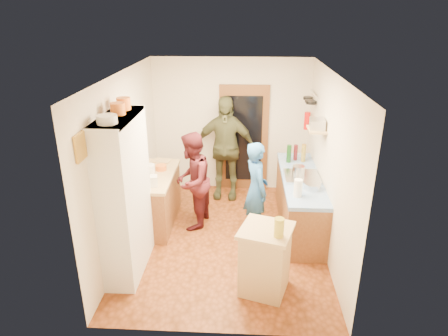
# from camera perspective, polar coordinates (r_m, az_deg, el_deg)

# --- Properties ---
(floor) EXTENTS (3.00, 4.00, 0.02)m
(floor) POSITION_cam_1_polar(r_m,az_deg,el_deg) (6.49, 0.24, -10.11)
(floor) COLOR brown
(floor) RESTS_ON ground
(ceiling) EXTENTS (3.00, 4.00, 0.02)m
(ceiling) POSITION_cam_1_polar(r_m,az_deg,el_deg) (5.56, 0.28, 13.44)
(ceiling) COLOR silver
(ceiling) RESTS_ON ground
(wall_back) EXTENTS (3.00, 0.02, 2.60)m
(wall_back) POSITION_cam_1_polar(r_m,az_deg,el_deg) (7.80, 1.01, 6.09)
(wall_back) COLOR beige
(wall_back) RESTS_ON ground
(wall_front) EXTENTS (3.00, 0.02, 2.60)m
(wall_front) POSITION_cam_1_polar(r_m,az_deg,el_deg) (4.09, -1.20, -9.48)
(wall_front) COLOR beige
(wall_front) RESTS_ON ground
(wall_left) EXTENTS (0.02, 4.00, 2.60)m
(wall_left) POSITION_cam_1_polar(r_m,az_deg,el_deg) (6.15, -13.93, 1.00)
(wall_left) COLOR beige
(wall_left) RESTS_ON ground
(wall_right) EXTENTS (0.02, 4.00, 2.60)m
(wall_right) POSITION_cam_1_polar(r_m,az_deg,el_deg) (6.02, 14.77, 0.44)
(wall_right) COLOR beige
(wall_right) RESTS_ON ground
(door_frame) EXTENTS (0.95, 0.06, 2.10)m
(door_frame) POSITION_cam_1_polar(r_m,az_deg,el_deg) (7.83, 2.82, 4.22)
(door_frame) COLOR brown
(door_frame) RESTS_ON ground
(door_glass) EXTENTS (0.70, 0.02, 1.70)m
(door_glass) POSITION_cam_1_polar(r_m,az_deg,el_deg) (7.80, 2.82, 4.14)
(door_glass) COLOR black
(door_glass) RESTS_ON door_frame
(hutch_body) EXTENTS (0.40, 1.20, 2.20)m
(hutch_body) POSITION_cam_1_polar(r_m,az_deg,el_deg) (5.47, -13.95, -3.99)
(hutch_body) COLOR silver
(hutch_body) RESTS_ON ground
(hutch_top_shelf) EXTENTS (0.40, 1.14, 0.04)m
(hutch_top_shelf) POSITION_cam_1_polar(r_m,az_deg,el_deg) (5.10, -15.05, 6.99)
(hutch_top_shelf) COLOR silver
(hutch_top_shelf) RESTS_ON hutch_body
(plate_stack) EXTENTS (0.24, 0.24, 0.10)m
(plate_stack) POSITION_cam_1_polar(r_m,az_deg,el_deg) (4.77, -16.38, 6.68)
(plate_stack) COLOR white
(plate_stack) RESTS_ON hutch_top_shelf
(orange_pot_a) EXTENTS (0.18, 0.18, 0.15)m
(orange_pot_a) POSITION_cam_1_polar(r_m,az_deg,el_deg) (5.14, -14.94, 8.19)
(orange_pot_a) COLOR orange
(orange_pot_a) RESTS_ON hutch_top_shelf
(orange_pot_b) EXTENTS (0.18, 0.18, 0.16)m
(orange_pot_b) POSITION_cam_1_polar(r_m,az_deg,el_deg) (5.38, -14.15, 8.91)
(orange_pot_b) COLOR orange
(orange_pot_b) RESTS_ON hutch_top_shelf
(left_counter_base) EXTENTS (0.60, 1.40, 0.85)m
(left_counter_base) POSITION_cam_1_polar(r_m,az_deg,el_deg) (6.82, -9.71, -4.56)
(left_counter_base) COLOR brown
(left_counter_base) RESTS_ON ground
(left_counter_top) EXTENTS (0.64, 1.44, 0.05)m
(left_counter_top) POSITION_cam_1_polar(r_m,az_deg,el_deg) (6.63, -9.96, -1.08)
(left_counter_top) COLOR tan
(left_counter_top) RESTS_ON left_counter_base
(toaster) EXTENTS (0.24, 0.19, 0.16)m
(toaster) POSITION_cam_1_polar(r_m,az_deg,el_deg) (6.17, -10.49, -1.86)
(toaster) COLOR white
(toaster) RESTS_ON left_counter_top
(kettle) EXTENTS (0.20, 0.20, 0.19)m
(kettle) POSITION_cam_1_polar(r_m,az_deg,el_deg) (6.53, -10.59, -0.32)
(kettle) COLOR white
(kettle) RESTS_ON left_counter_top
(orange_bowl) EXTENTS (0.20, 0.20, 0.08)m
(orange_bowl) POSITION_cam_1_polar(r_m,az_deg,el_deg) (6.76, -8.99, 0.06)
(orange_bowl) COLOR orange
(orange_bowl) RESTS_ON left_counter_top
(chopping_board) EXTENTS (0.33, 0.27, 0.02)m
(chopping_board) POSITION_cam_1_polar(r_m,az_deg,el_deg) (7.14, -8.82, 1.03)
(chopping_board) COLOR tan
(chopping_board) RESTS_ON left_counter_top
(right_counter_base) EXTENTS (0.60, 2.20, 0.84)m
(right_counter_base) POSITION_cam_1_polar(r_m,az_deg,el_deg) (6.77, 10.70, -4.89)
(right_counter_base) COLOR brown
(right_counter_base) RESTS_ON ground
(right_counter_top) EXTENTS (0.62, 2.22, 0.06)m
(right_counter_top) POSITION_cam_1_polar(r_m,az_deg,el_deg) (6.58, 10.97, -1.39)
(right_counter_top) COLOR blue
(right_counter_top) RESTS_ON right_counter_base
(hob) EXTENTS (0.55, 0.58, 0.04)m
(hob) POSITION_cam_1_polar(r_m,az_deg,el_deg) (6.50, 11.07, -1.21)
(hob) COLOR silver
(hob) RESTS_ON right_counter_top
(pot_on_hob) EXTENTS (0.20, 0.20, 0.13)m
(pot_on_hob) POSITION_cam_1_polar(r_m,az_deg,el_deg) (6.54, 10.60, -0.25)
(pot_on_hob) COLOR silver
(pot_on_hob) RESTS_ON hob
(bottle_a) EXTENTS (0.10, 0.10, 0.32)m
(bottle_a) POSITION_cam_1_polar(r_m,az_deg,el_deg) (7.07, 9.26, 2.03)
(bottle_a) COLOR #143F14
(bottle_a) RESTS_ON right_counter_top
(bottle_b) EXTENTS (0.08, 0.08, 0.28)m
(bottle_b) POSITION_cam_1_polar(r_m,az_deg,el_deg) (7.20, 10.19, 2.20)
(bottle_b) COLOR #591419
(bottle_b) RESTS_ON right_counter_top
(bottle_c) EXTENTS (0.09, 0.09, 0.32)m
(bottle_c) POSITION_cam_1_polar(r_m,az_deg,el_deg) (7.15, 11.29, 2.11)
(bottle_c) COLOR olive
(bottle_c) RESTS_ON right_counter_top
(paper_towel) EXTENTS (0.14, 0.14, 0.26)m
(paper_towel) POSITION_cam_1_polar(r_m,az_deg,el_deg) (5.82, 10.52, -2.83)
(paper_towel) COLOR white
(paper_towel) RESTS_ON right_counter_top
(mixing_bowl) EXTENTS (0.27, 0.27, 0.09)m
(mixing_bowl) POSITION_cam_1_polar(r_m,az_deg,el_deg) (6.12, 12.51, -2.57)
(mixing_bowl) COLOR silver
(mixing_bowl) RESTS_ON right_counter_top
(island_base) EXTENTS (0.69, 0.69, 0.86)m
(island_base) POSITION_cam_1_polar(r_m,az_deg,el_deg) (5.24, 5.86, -13.13)
(island_base) COLOR tan
(island_base) RESTS_ON ground
(island_top) EXTENTS (0.78, 0.78, 0.05)m
(island_top) POSITION_cam_1_polar(r_m,az_deg,el_deg) (5.00, 6.07, -8.86)
(island_top) COLOR tan
(island_top) RESTS_ON island_base
(cutting_board) EXTENTS (0.42, 0.37, 0.02)m
(cutting_board) POSITION_cam_1_polar(r_m,az_deg,el_deg) (5.04, 5.66, -8.39)
(cutting_board) COLOR white
(cutting_board) RESTS_ON island_top
(oil_jar) EXTENTS (0.15, 0.15, 0.24)m
(oil_jar) POSITION_cam_1_polar(r_m,az_deg,el_deg) (4.79, 7.87, -8.42)
(oil_jar) COLOR #AD9E2D
(oil_jar) RESTS_ON island_top
(pan_rail) EXTENTS (0.02, 0.65, 0.02)m
(pan_rail) POSITION_cam_1_polar(r_m,az_deg,el_deg) (7.25, 12.71, 10.43)
(pan_rail) COLOR silver
(pan_rail) RESTS_ON wall_right
(pan_hang_a) EXTENTS (0.18, 0.18, 0.05)m
(pan_hang_a) POSITION_cam_1_polar(r_m,az_deg,el_deg) (7.09, 12.35, 9.14)
(pan_hang_a) COLOR black
(pan_hang_a) RESTS_ON pan_rail
(pan_hang_b) EXTENTS (0.16, 0.16, 0.05)m
(pan_hang_b) POSITION_cam_1_polar(r_m,az_deg,el_deg) (7.29, 12.11, 9.34)
(pan_hang_b) COLOR black
(pan_hang_b) RESTS_ON pan_rail
(pan_hang_c) EXTENTS (0.17, 0.17, 0.05)m
(pan_hang_c) POSITION_cam_1_polar(r_m,az_deg,el_deg) (7.48, 11.90, 9.75)
(pan_hang_c) COLOR black
(pan_hang_c) RESTS_ON pan_rail
(wall_shelf) EXTENTS (0.26, 0.42, 0.03)m
(wall_shelf) POSITION_cam_1_polar(r_m,az_deg,el_deg) (6.28, 13.11, 5.37)
(wall_shelf) COLOR tan
(wall_shelf) RESTS_ON wall_right
(radio) EXTENTS (0.24, 0.32, 0.15)m
(radio) POSITION_cam_1_polar(r_m,az_deg,el_deg) (6.26, 13.18, 6.16)
(radio) COLOR silver
(radio) RESTS_ON wall_shelf
(ext_bracket) EXTENTS (0.06, 0.10, 0.04)m
(ext_bracket) POSITION_cam_1_polar(r_m,az_deg,el_deg) (7.55, 12.21, 6.24)
(ext_bracket) COLOR black
(ext_bracket) RESTS_ON wall_right
(fire_extinguisher) EXTENTS (0.11, 0.11, 0.32)m
(fire_extinguisher) POSITION_cam_1_polar(r_m,az_deg,el_deg) (7.53, 11.78, 6.62)
(fire_extinguisher) COLOR red
(fire_extinguisher) RESTS_ON wall_right
(picture_frame) EXTENTS (0.03, 0.25, 0.30)m
(picture_frame) POSITION_cam_1_polar(r_m,az_deg,el_deg) (4.53, -19.86, 2.83)
(picture_frame) COLOR gold
(picture_frame) RESTS_ON wall_left
(person_hob) EXTENTS (0.53, 0.66, 1.55)m
(person_hob) POSITION_cam_1_polar(r_m,az_deg,el_deg) (6.29, 4.94, -3.11)
(person_hob) COLOR #265BA1
(person_hob) RESTS_ON ground
(person_left) EXTENTS (0.74, 0.88, 1.63)m
(person_left) POSITION_cam_1_polar(r_m,az_deg,el_deg) (6.53, -4.24, -1.76)
(person_left) COLOR #46151A
(person_left) RESTS_ON ground
(person_back) EXTENTS (1.20, 0.58, 1.98)m
(person_back) POSITION_cam_1_polar(r_m,az_deg,el_deg) (7.47, 0.21, 2.86)
(person_back) COLOR #3E3F25
(person_back) RESTS_ON ground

